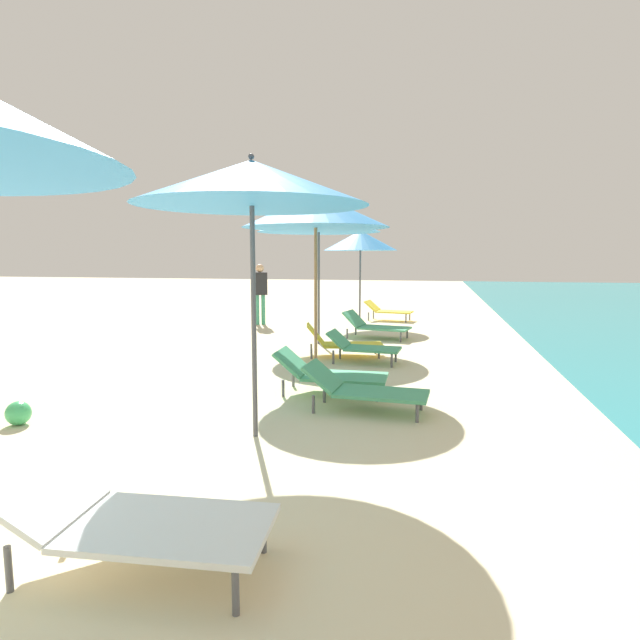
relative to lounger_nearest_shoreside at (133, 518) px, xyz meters
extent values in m
cube|color=white|center=(0.23, 0.02, -0.04)|extent=(1.20, 0.76, 0.04)
cube|color=white|center=(-0.55, -0.05, 0.11)|extent=(0.50, 0.71, 0.29)
cylinder|color=#59595E|center=(0.68, 0.34, -0.19)|extent=(0.04, 0.04, 0.27)
cylinder|color=#59595E|center=(0.73, -0.23, -0.19)|extent=(0.04, 0.04, 0.27)
cylinder|color=#59595E|center=(-0.61, 0.24, -0.19)|extent=(0.04, 0.04, 0.27)
cylinder|color=#59595E|center=(-0.56, -0.33, -0.19)|extent=(0.04, 0.04, 0.27)
cylinder|color=#4C4C51|center=(-0.09, 2.32, 0.85)|extent=(0.05, 0.05, 2.35)
cone|color=#338CD8|center=(-0.09, 2.32, 2.24)|extent=(2.31, 2.31, 0.44)
sphere|color=#4C4C51|center=(-0.09, 2.32, 2.49)|extent=(0.06, 0.06, 0.06)
cube|color=#4CA572|center=(1.09, 3.41, -0.09)|extent=(1.12, 0.64, 0.04)
cube|color=#4CA572|center=(0.37, 3.45, 0.08)|extent=(0.43, 0.60, 0.32)
cylinder|color=#59595E|center=(1.55, 3.62, -0.21)|extent=(0.04, 0.04, 0.22)
cylinder|color=#59595E|center=(1.52, 3.15, -0.21)|extent=(0.04, 0.04, 0.22)
cylinder|color=#59595E|center=(0.34, 3.70, -0.21)|extent=(0.04, 0.04, 0.22)
cylinder|color=#59595E|center=(0.31, 3.22, -0.21)|extent=(0.04, 0.04, 0.22)
cylinder|color=olive|center=(-0.14, 5.21, 0.83)|extent=(0.05, 0.05, 2.30)
cone|color=#338CD8|center=(-0.14, 5.21, 2.23)|extent=(2.27, 2.27, 0.51)
sphere|color=olive|center=(-0.14, 5.21, 2.52)|extent=(0.06, 0.06, 0.06)
cube|color=#4CA572|center=(0.64, 6.24, -0.06)|extent=(0.97, 0.64, 0.04)
cube|color=#4CA572|center=(0.02, 6.28, 0.09)|extent=(0.37, 0.60, 0.29)
cylinder|color=#59595E|center=(1.02, 6.46, -0.20)|extent=(0.04, 0.04, 0.24)
cylinder|color=#59595E|center=(0.99, 5.98, -0.20)|extent=(0.04, 0.04, 0.24)
cylinder|color=#59595E|center=(0.01, 6.52, -0.20)|extent=(0.04, 0.04, 0.24)
cylinder|color=#59595E|center=(-0.02, 6.05, -0.20)|extent=(0.04, 0.04, 0.24)
cube|color=#4CA572|center=(0.52, 4.14, -0.08)|extent=(1.13, 0.67, 0.04)
cube|color=#4CA572|center=(-0.22, 4.12, 0.09)|extent=(0.41, 0.65, 0.34)
cylinder|color=#59595E|center=(0.98, 4.42, -0.21)|extent=(0.04, 0.04, 0.22)
cylinder|color=#59595E|center=(0.99, 3.88, -0.21)|extent=(0.04, 0.04, 0.22)
cylinder|color=#59595E|center=(-0.28, 4.39, -0.21)|extent=(0.04, 0.04, 0.22)
cylinder|color=#59595E|center=(-0.26, 3.85, -0.21)|extent=(0.04, 0.04, 0.22)
cylinder|color=#4C4C51|center=(-0.75, 8.06, 0.86)|extent=(0.05, 0.05, 2.38)
cone|color=#338CD8|center=(-0.75, 8.06, 2.28)|extent=(2.59, 2.59, 0.45)
sphere|color=#4C4C51|center=(-0.75, 8.06, 2.54)|extent=(0.06, 0.06, 0.06)
cube|color=#4CA572|center=(0.56, 9.04, -0.08)|extent=(1.22, 0.88, 0.04)
cube|color=#4CA572|center=(-0.16, 9.17, 0.11)|extent=(0.49, 0.75, 0.36)
cylinder|color=#59595E|center=(1.06, 9.25, -0.21)|extent=(0.04, 0.04, 0.23)
cylinder|color=#59595E|center=(0.96, 8.67, -0.21)|extent=(0.04, 0.04, 0.23)
cylinder|color=#59595E|center=(-0.17, 9.48, -0.21)|extent=(0.04, 0.04, 0.23)
cylinder|color=#59595E|center=(-0.28, 8.89, -0.21)|extent=(0.04, 0.04, 0.23)
cube|color=yellow|center=(0.20, 6.82, -0.11)|extent=(1.22, 0.83, 0.04)
cube|color=yellow|center=(-0.48, 6.65, 0.10)|extent=(0.46, 0.64, 0.39)
cylinder|color=#59595E|center=(0.58, 7.17, -0.22)|extent=(0.04, 0.04, 0.20)
cylinder|color=#59595E|center=(0.70, 6.71, -0.22)|extent=(0.04, 0.04, 0.20)
cylinder|color=#59595E|center=(-0.62, 6.86, -0.22)|extent=(0.04, 0.04, 0.20)
cylinder|color=#59595E|center=(-0.50, 6.40, -0.22)|extent=(0.04, 0.04, 0.20)
cylinder|color=#4C4C51|center=(-0.36, 11.36, 0.70)|extent=(0.05, 0.05, 2.04)
cone|color=#338CD8|center=(-0.36, 11.36, 1.98)|extent=(2.00, 2.00, 0.53)
sphere|color=#4C4C51|center=(-0.36, 11.36, 2.28)|extent=(0.06, 0.06, 0.06)
cube|color=yellow|center=(0.50, 12.47, -0.06)|extent=(1.10, 0.76, 0.04)
cube|color=yellow|center=(-0.16, 12.58, 0.10)|extent=(0.45, 0.65, 0.31)
cylinder|color=#59595E|center=(0.94, 12.65, -0.20)|extent=(0.04, 0.04, 0.24)
cylinder|color=#59595E|center=(0.86, 12.16, -0.20)|extent=(0.04, 0.04, 0.24)
cylinder|color=#59595E|center=(-0.16, 12.84, -0.20)|extent=(0.04, 0.04, 0.24)
cylinder|color=#59595E|center=(-0.24, 12.34, -0.20)|extent=(0.04, 0.04, 0.24)
cylinder|color=#3F9972|center=(-3.11, 10.73, 0.09)|extent=(0.11, 0.11, 0.83)
cylinder|color=#3F9972|center=(-2.97, 10.83, 0.09)|extent=(0.11, 0.11, 0.83)
cube|color=#262628|center=(-3.04, 10.78, 0.81)|extent=(0.42, 0.39, 0.62)
sphere|color=#D8A87F|center=(-3.04, 10.78, 1.23)|extent=(0.22, 0.22, 0.22)
sphere|color=#3FB266|center=(-2.77, 2.07, -0.19)|extent=(0.27, 0.27, 0.27)
camera|label=1|loc=(1.70, -2.51, 1.52)|focal=28.63mm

